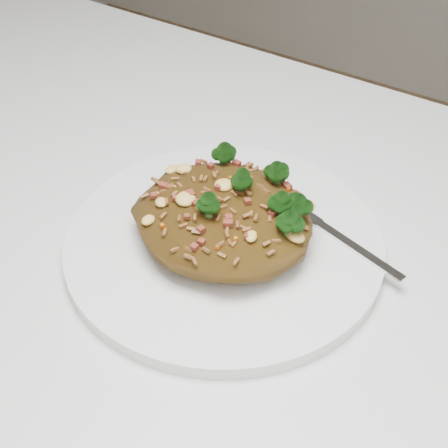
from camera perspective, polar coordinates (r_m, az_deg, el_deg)
The scene contains 4 objects.
dining_table at distance 0.63m, azimuth -3.86°, elevation -9.36°, with size 1.20×0.80×0.75m.
plate at distance 0.57m, azimuth 0.00°, elevation -1.64°, with size 0.29×0.29×0.01m, color white.
fried_rice at distance 0.55m, azimuth 0.16°, elevation 1.25°, with size 0.16×0.15×0.07m.
fork at distance 0.57m, azimuth 10.33°, elevation -1.05°, with size 0.16×0.06×0.00m.
Camera 1 is at (0.25, -0.31, 1.15)m, focal length 50.00 mm.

